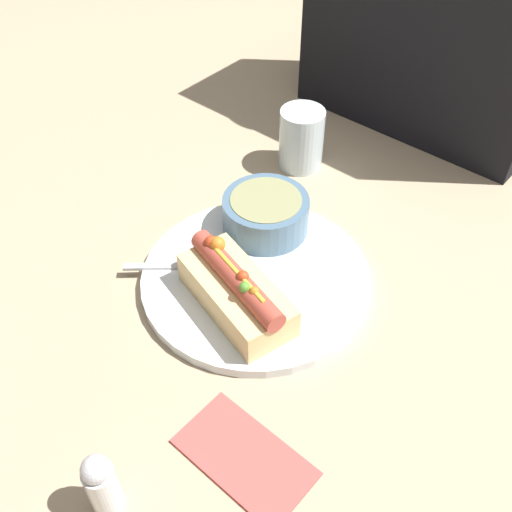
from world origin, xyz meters
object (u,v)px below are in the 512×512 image
at_px(hot_dog, 236,291).
at_px(soup_bowl, 266,212).
at_px(spoon, 225,264).
at_px(salt_shaker, 102,484).
at_px(drinking_glass, 301,139).

xyz_separation_m(hot_dog, soup_bowl, (-0.06, 0.12, 0.00)).
bearing_deg(spoon, hot_dog, -78.05).
bearing_deg(hot_dog, salt_shaker, -60.41).
distance_m(soup_bowl, salt_shaker, 0.37).
bearing_deg(salt_shaker, drinking_glass, 109.35).
bearing_deg(hot_dog, spoon, 159.47).
relative_size(hot_dog, salt_shaker, 1.99).
bearing_deg(spoon, soup_bowl, 52.63).
xyz_separation_m(soup_bowl, drinking_glass, (-0.06, 0.15, 0.00)).
distance_m(hot_dog, soup_bowl, 0.13).
xyz_separation_m(spoon, salt_shaker, (0.11, -0.27, 0.02)).
bearing_deg(drinking_glass, spoon, -74.06).
height_order(hot_dog, drinking_glass, drinking_glass).
relative_size(drinking_glass, salt_shaker, 1.10).
distance_m(spoon, salt_shaker, 0.29).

